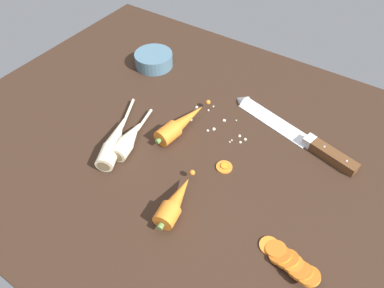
{
  "coord_description": "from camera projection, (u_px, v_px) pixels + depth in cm",
  "views": [
    {
      "loc": [
        29.3,
        -46.32,
        59.6
      ],
      "look_at": [
        0.0,
        -2.0,
        1.5
      ],
      "focal_mm": 32.29,
      "sensor_mm": 36.0,
      "label": 1
    }
  ],
  "objects": [
    {
      "name": "carrot_slice_stray_near",
      "position": [
        224.0,
        167.0,
        0.76
      ],
      "size": [
        3.59,
        3.59,
        0.7
      ],
      "color": "orange",
      "rests_on": "ground_plane"
    },
    {
      "name": "carrot_slice_stack",
      "position": [
        289.0,
        261.0,
        0.6
      ],
      "size": [
        11.83,
        6.25,
        3.69
      ],
      "color": "orange",
      "rests_on": "ground_plane"
    },
    {
      "name": "parsnip_front",
      "position": [
        114.0,
        141.0,
        0.79
      ],
      "size": [
        11.77,
        22.04,
        4.0
      ],
      "color": "beige",
      "rests_on": "ground_plane"
    },
    {
      "name": "whole_carrot",
      "position": [
        180.0,
        124.0,
        0.82
      ],
      "size": [
        6.07,
        18.93,
        4.2
      ],
      "color": "orange",
      "rests_on": "ground_plane"
    },
    {
      "name": "prep_bowl",
      "position": [
        154.0,
        59.0,
        1.0
      ],
      "size": [
        11.0,
        11.0,
        4.0
      ],
      "color": "slate",
      "rests_on": "ground_plane"
    },
    {
      "name": "mince_crumbs",
      "position": [
        219.0,
        125.0,
        0.85
      ],
      "size": [
        16.59,
        9.12,
        0.88
      ],
      "color": "beige",
      "rests_on": "ground_plane"
    },
    {
      "name": "ground_plane",
      "position": [
        197.0,
        149.0,
        0.82
      ],
      "size": [
        120.0,
        90.0,
        4.0
      ],
      "primitive_type": "cube",
      "color": "#332116"
    },
    {
      "name": "parsnip_mid_left",
      "position": [
        129.0,
        139.0,
        0.79
      ],
      "size": [
        6.22,
        17.34,
        4.0
      ],
      "color": "beige",
      "rests_on": "ground_plane"
    },
    {
      "name": "chefs_knife",
      "position": [
        288.0,
        129.0,
        0.83
      ],
      "size": [
        34.46,
        11.82,
        4.18
      ],
      "color": "silver",
      "rests_on": "ground_plane"
    },
    {
      "name": "whole_carrot_second",
      "position": [
        175.0,
        202.0,
        0.68
      ],
      "size": [
        5.72,
        14.96,
        4.2
      ],
      "color": "orange",
      "rests_on": "ground_plane"
    }
  ]
}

